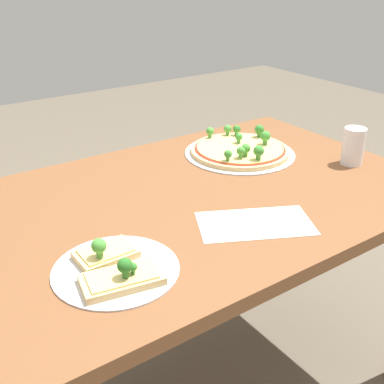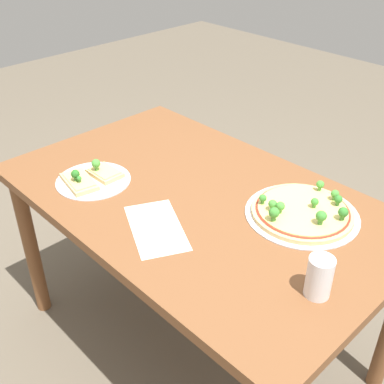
# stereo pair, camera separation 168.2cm
# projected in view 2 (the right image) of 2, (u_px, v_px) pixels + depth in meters

# --- Properties ---
(ground_plane) EXTENTS (8.00, 8.00, 0.00)m
(ground_plane) POSITION_uv_depth(u_px,v_px,m) (196.00, 341.00, 2.05)
(ground_plane) COLOR brown
(dining_table) EXTENTS (1.37, 0.85, 0.74)m
(dining_table) POSITION_uv_depth(u_px,v_px,m) (196.00, 217.00, 1.69)
(dining_table) COLOR brown
(dining_table) RESTS_ON ground_plane
(pizza_tray_whole) EXTENTS (0.37, 0.37, 0.07)m
(pizza_tray_whole) POSITION_uv_depth(u_px,v_px,m) (303.00, 211.00, 1.54)
(pizza_tray_whole) COLOR silver
(pizza_tray_whole) RESTS_ON dining_table
(pizza_tray_slice) EXTENTS (0.27, 0.27, 0.07)m
(pizza_tray_slice) POSITION_uv_depth(u_px,v_px,m) (91.00, 178.00, 1.72)
(pizza_tray_slice) COLOR silver
(pizza_tray_slice) RESTS_ON dining_table
(drinking_cup) EXTENTS (0.07, 0.07, 0.12)m
(drinking_cup) POSITION_uv_depth(u_px,v_px,m) (319.00, 277.00, 1.22)
(drinking_cup) COLOR white
(drinking_cup) RESTS_ON dining_table
(paper_menu) EXTENTS (0.32, 0.26, 0.00)m
(paper_menu) POSITION_uv_depth(u_px,v_px,m) (156.00, 228.00, 1.49)
(paper_menu) COLOR silver
(paper_menu) RESTS_ON dining_table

